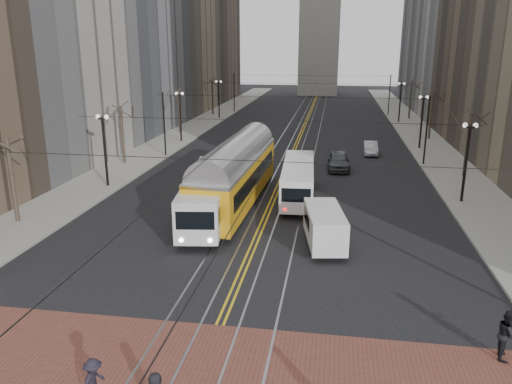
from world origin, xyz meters
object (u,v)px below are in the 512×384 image
(sedan_silver, at_px, (370,148))
(pedestrian_c, at_px, (508,335))
(cargo_van, at_px, (324,228))
(sedan_grey, at_px, (338,161))
(pedestrian_d, at_px, (94,382))
(streetcar, at_px, (236,179))
(transit_bus, at_px, (208,197))
(rear_bus, at_px, (298,181))

(sedan_silver, bearing_deg, pedestrian_c, -85.46)
(cargo_van, xyz_separation_m, sedan_grey, (0.80, 18.90, -0.26))
(pedestrian_c, xyz_separation_m, pedestrian_d, (-13.75, -4.68, -0.14))
(streetcar, xyz_separation_m, pedestrian_d, (-0.37, -21.46, -1.03))
(streetcar, height_order, pedestrian_d, streetcar)
(transit_bus, relative_size, pedestrian_d, 7.30)
(cargo_van, relative_size, pedestrian_d, 3.05)
(transit_bus, distance_m, sedan_silver, 25.58)
(sedan_grey, relative_size, pedestrian_c, 2.58)
(streetcar, distance_m, sedan_grey, 13.90)
(cargo_van, xyz_separation_m, pedestrian_d, (-6.87, -14.33, -0.27))
(sedan_silver, height_order, pedestrian_c, pedestrian_c)
(transit_bus, relative_size, streetcar, 0.75)
(streetcar, relative_size, sedan_silver, 3.92)
(streetcar, distance_m, pedestrian_d, 21.49)
(transit_bus, distance_m, pedestrian_d, 17.96)
(streetcar, distance_m, pedestrian_c, 21.48)
(streetcar, distance_m, cargo_van, 9.68)
(pedestrian_c, bearing_deg, pedestrian_d, 121.35)
(transit_bus, xyz_separation_m, sedan_grey, (8.51, 15.31, -0.64))
(streetcar, bearing_deg, pedestrian_c, -49.50)
(transit_bus, bearing_deg, pedestrian_d, -95.00)
(transit_bus, xyz_separation_m, pedestrian_c, (14.58, -13.25, -0.52))
(pedestrian_c, bearing_deg, transit_bus, 60.30)
(pedestrian_d, bearing_deg, pedestrian_c, -67.31)
(rear_bus, bearing_deg, sedan_silver, 66.84)
(streetcar, relative_size, rear_bus, 1.54)
(pedestrian_c, bearing_deg, rear_bus, 38.38)
(transit_bus, relative_size, pedestrian_c, 6.22)
(pedestrian_c, bearing_deg, sedan_silver, 16.88)
(cargo_van, relative_size, sedan_grey, 1.01)
(cargo_van, height_order, pedestrian_d, cargo_van)
(cargo_van, relative_size, sedan_silver, 1.23)
(sedan_grey, xyz_separation_m, sedan_silver, (3.36, 7.33, -0.18))
(streetcar, bearing_deg, transit_bus, -106.92)
(pedestrian_c, bearing_deg, sedan_grey, 24.56)
(cargo_van, height_order, sedan_silver, cargo_van)
(rear_bus, bearing_deg, pedestrian_c, -66.97)
(rear_bus, xyz_separation_m, cargo_van, (2.20, -9.10, -0.23))
(rear_bus, distance_m, sedan_grey, 10.26)
(transit_bus, height_order, rear_bus, transit_bus)
(sedan_silver, xyz_separation_m, pedestrian_d, (-11.03, -40.57, 0.16))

